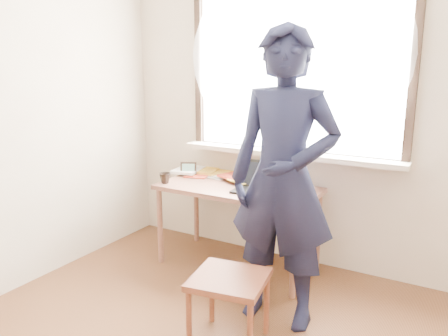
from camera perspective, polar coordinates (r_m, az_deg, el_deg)
The scene contains 12 objects.
room_shell at distance 1.89m, azimuth -5.70°, elevation 13.78°, with size 3.52×4.02×2.61m.
desk at distance 3.51m, azimuth 1.85°, elevation -3.53°, with size 1.27×0.63×0.68m.
laptop at distance 3.37m, azimuth 4.37°, elevation -2.09°, with size 0.35×0.29×0.22m.
mug_white at distance 3.68m, azimuth 2.70°, elevation -0.84°, with size 0.12×0.12×0.10m, color white.
mug_dark at distance 3.61m, azimuth -7.71°, elevation -1.32°, with size 0.09×0.09×0.09m, color black.
mouse at distance 3.21m, azimuth 8.51°, elevation -3.68°, with size 0.08×0.06×0.03m, color black.
desk_clutter at distance 3.73m, azimuth 0.09°, elevation -1.02°, with size 0.75×0.49×0.05m.
book_a at distance 3.82m, azimuth -1.19°, elevation -0.89°, with size 0.18×0.24×0.02m, color white.
book_b at distance 3.54m, azimuth 8.03°, elevation -2.18°, with size 0.19×0.26×0.02m, color white.
picture_frame at distance 3.84m, azimuth -4.67°, elevation -0.19°, with size 0.13×0.08×0.11m.
work_chair at distance 2.63m, azimuth 0.69°, elevation -15.27°, with size 0.48×0.46×0.43m.
person at distance 2.71m, azimuth 7.75°, elevation -1.55°, with size 0.68×0.45×1.87m, color black.
Camera 1 is at (1.08, -1.34, 1.61)m, focal length 35.00 mm.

